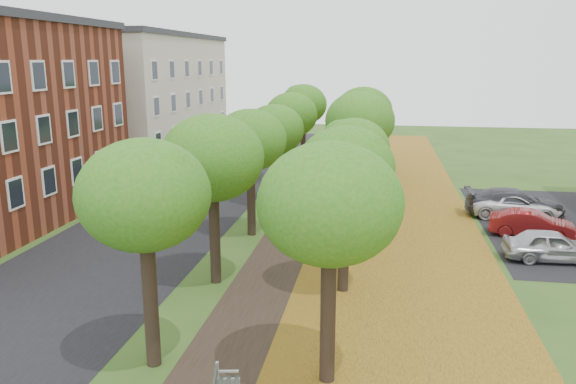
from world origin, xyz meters
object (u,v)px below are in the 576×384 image
at_px(car_silver, 552,246).
at_px(car_white, 515,206).
at_px(car_grey, 515,203).
at_px(car_red, 532,224).

height_order(car_silver, car_white, car_silver).
height_order(car_grey, car_white, car_grey).
bearing_deg(car_grey, car_red, 178.38).
bearing_deg(car_silver, car_grey, -1.94).
xyz_separation_m(car_silver, car_red, (0.00, 3.30, -0.03)).
distance_m(car_silver, car_grey, 6.98).
relative_size(car_red, car_grey, 0.76).
relative_size(car_red, car_white, 0.84).
xyz_separation_m(car_grey, car_white, (0.00, -0.21, -0.10)).
relative_size(car_silver, car_grey, 0.77).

